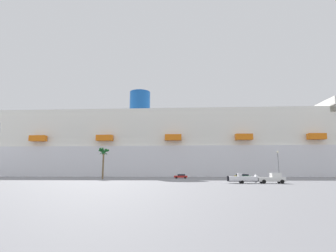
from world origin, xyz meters
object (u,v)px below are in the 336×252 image
object	(u,v)px
pickup_truck	(272,178)
palm_tree	(104,154)
cruise_ship	(211,149)
street_lamp	(278,161)
parked_car_yellow_taxi	(240,176)
parked_car_green_wagon	(244,176)
small_boat_on_trailer	(246,179)
parked_car_red_hatchback	(181,176)

from	to	relation	value
pickup_truck	palm_tree	bearing A→B (deg)	144.17
cruise_ship	street_lamp	size ratio (longest dim) A/B	33.96
street_lamp	parked_car_yellow_taxi	size ratio (longest dim) A/B	1.91
pickup_truck	parked_car_yellow_taxi	size ratio (longest dim) A/B	1.29
parked_car_green_wagon	parked_car_yellow_taxi	bearing A→B (deg)	85.52
small_boat_on_trailer	street_lamp	distance (m)	25.20
cruise_ship	street_lamp	xyz separation A→B (m)	(9.07, -66.55, -9.13)
palm_tree	street_lamp	bearing A→B (deg)	-12.44
small_boat_on_trailer	palm_tree	size ratio (longest dim) A/B	0.79
parked_car_red_hatchback	cruise_ship	bearing A→B (deg)	68.60
pickup_truck	street_lamp	xyz separation A→B (m)	(9.46, 20.02, 4.38)
parked_car_red_hatchback	street_lamp	bearing A→B (deg)	-36.18
parked_car_red_hatchback	pickup_truck	bearing A→B (deg)	-65.94
parked_car_green_wagon	parked_car_yellow_taxi	size ratio (longest dim) A/B	1.07
cruise_ship	palm_tree	size ratio (longest dim) A/B	27.55
cruise_ship	pickup_truck	size ratio (longest dim) A/B	50.14
pickup_truck	parked_car_yellow_taxi	xyz separation A→B (m)	(4.68, 44.94, -0.21)
small_boat_on_trailer	parked_car_red_hatchback	bearing A→B (deg)	107.27
cruise_ship	pickup_truck	bearing A→B (deg)	-90.25
small_boat_on_trailer	street_lamp	bearing A→B (deg)	52.92
palm_tree	street_lamp	xyz separation A→B (m)	(53.55, -11.82, -2.73)
palm_tree	pickup_truck	bearing A→B (deg)	-35.83
small_boat_on_trailer	parked_car_red_hatchback	distance (m)	41.65
cruise_ship	palm_tree	distance (m)	70.82
palm_tree	parked_car_yellow_taxi	world-z (taller)	palm_tree
street_lamp	parked_car_yellow_taxi	xyz separation A→B (m)	(-4.78, 24.92, -4.59)
small_boat_on_trailer	parked_car_yellow_taxi	xyz separation A→B (m)	(10.18, 44.71, -0.13)
cruise_ship	street_lamp	distance (m)	67.78
cruise_ship	small_boat_on_trailer	size ratio (longest dim) A/B	35.10
palm_tree	parked_car_green_wagon	distance (m)	49.18
pickup_truck	parked_car_green_wagon	xyz separation A→B (m)	(4.14, 38.04, -0.21)
small_boat_on_trailer	parked_car_green_wagon	bearing A→B (deg)	75.70
small_boat_on_trailer	parked_car_red_hatchback	size ratio (longest dim) A/B	1.65
pickup_truck	parked_car_green_wagon	size ratio (longest dim) A/B	1.21
cruise_ship	parked_car_red_hatchback	size ratio (longest dim) A/B	57.93
palm_tree	street_lamp	distance (m)	54.91
pickup_truck	parked_car_green_wagon	bearing A→B (deg)	83.79
street_lamp	parked_car_green_wagon	distance (m)	19.34
pickup_truck	parked_car_green_wagon	world-z (taller)	pickup_truck
street_lamp	parked_car_yellow_taxi	distance (m)	25.78
small_boat_on_trailer	palm_tree	world-z (taller)	palm_tree
cruise_ship	palm_tree	bearing A→B (deg)	-129.10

